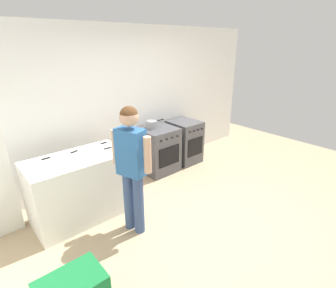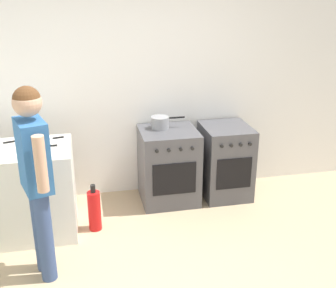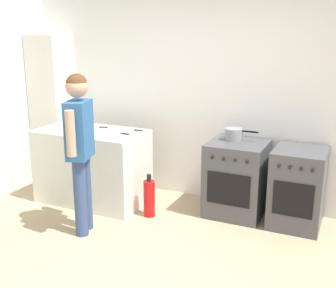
{
  "view_description": "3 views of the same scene",
  "coord_description": "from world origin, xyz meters",
  "px_view_note": "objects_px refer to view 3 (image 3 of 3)",
  "views": [
    {
      "loc": [
        -2.5,
        -1.96,
        2.32
      ],
      "look_at": [
        -0.16,
        0.73,
        0.93
      ],
      "focal_mm": 28.0,
      "sensor_mm": 36.0,
      "label": 1
    },
    {
      "loc": [
        -0.56,
        -2.72,
        2.35
      ],
      "look_at": [
        0.16,
        0.69,
        1.03
      ],
      "focal_mm": 45.0,
      "sensor_mm": 36.0,
      "label": 2
    },
    {
      "loc": [
        1.55,
        -2.84,
        2.06
      ],
      "look_at": [
        -0.07,
        0.65,
        1.01
      ],
      "focal_mm": 45.0,
      "sensor_mm": 36.0,
      "label": 3
    }
  ],
  "objects_px": {
    "oven_left": "(236,179)",
    "knife_paring": "(123,134)",
    "oven_right": "(298,188)",
    "knife_chef": "(75,124)",
    "fire_extinguisher": "(149,198)",
    "larder_cabinet": "(53,109)",
    "pot": "(234,134)",
    "knife_utility": "(99,127)",
    "person": "(80,140)",
    "knife_carving": "(131,130)"
  },
  "relations": [
    {
      "from": "knife_carving",
      "to": "fire_extinguisher",
      "type": "bearing_deg",
      "value": -37.95
    },
    {
      "from": "knife_paring",
      "to": "knife_chef",
      "type": "bearing_deg",
      "value": 165.95
    },
    {
      "from": "knife_paring",
      "to": "fire_extinguisher",
      "type": "xyz_separation_m",
      "value": [
        0.39,
        -0.11,
        -0.69
      ]
    },
    {
      "from": "knife_chef",
      "to": "larder_cabinet",
      "type": "distance_m",
      "value": 0.62
    },
    {
      "from": "knife_utility",
      "to": "oven_right",
      "type": "bearing_deg",
      "value": 4.8
    },
    {
      "from": "oven_left",
      "to": "knife_utility",
      "type": "relative_size",
      "value": 3.42
    },
    {
      "from": "oven_right",
      "to": "knife_chef",
      "type": "distance_m",
      "value": 2.82
    },
    {
      "from": "oven_left",
      "to": "person",
      "type": "relative_size",
      "value": 0.51
    },
    {
      "from": "knife_utility",
      "to": "fire_extinguisher",
      "type": "bearing_deg",
      "value": -18.46
    },
    {
      "from": "person",
      "to": "fire_extinguisher",
      "type": "bearing_deg",
      "value": 54.88
    },
    {
      "from": "pot",
      "to": "knife_carving",
      "type": "bearing_deg",
      "value": -167.72
    },
    {
      "from": "knife_utility",
      "to": "larder_cabinet",
      "type": "distance_m",
      "value": 1.0
    },
    {
      "from": "knife_carving",
      "to": "larder_cabinet",
      "type": "xyz_separation_m",
      "value": [
        -1.38,
        0.27,
        0.1
      ]
    },
    {
      "from": "oven_left",
      "to": "knife_paring",
      "type": "xyz_separation_m",
      "value": [
        -1.26,
        -0.37,
        0.48
      ]
    },
    {
      "from": "larder_cabinet",
      "to": "oven_left",
      "type": "bearing_deg",
      "value": -2.2
    },
    {
      "from": "knife_chef",
      "to": "fire_extinguisher",
      "type": "xyz_separation_m",
      "value": [
        1.23,
        -0.32,
        -0.69
      ]
    },
    {
      "from": "pot",
      "to": "fire_extinguisher",
      "type": "relative_size",
      "value": 0.76
    },
    {
      "from": "knife_chef",
      "to": "knife_carving",
      "type": "distance_m",
      "value": 0.83
    },
    {
      "from": "knife_utility",
      "to": "larder_cabinet",
      "type": "height_order",
      "value": "larder_cabinet"
    },
    {
      "from": "knife_chef",
      "to": "knife_paring",
      "type": "bearing_deg",
      "value": -14.05
    },
    {
      "from": "oven_right",
      "to": "fire_extinguisher",
      "type": "height_order",
      "value": "oven_right"
    },
    {
      "from": "oven_left",
      "to": "larder_cabinet",
      "type": "xyz_separation_m",
      "value": [
        -2.65,
        0.1,
        0.57
      ]
    },
    {
      "from": "oven_left",
      "to": "knife_chef",
      "type": "distance_m",
      "value": 2.16
    },
    {
      "from": "oven_right",
      "to": "knife_carving",
      "type": "bearing_deg",
      "value": -175.14
    },
    {
      "from": "pot",
      "to": "knife_chef",
      "type": "distance_m",
      "value": 2.04
    },
    {
      "from": "knife_paring",
      "to": "fire_extinguisher",
      "type": "relative_size",
      "value": 0.42
    },
    {
      "from": "pot",
      "to": "person",
      "type": "bearing_deg",
      "value": -135.8
    },
    {
      "from": "larder_cabinet",
      "to": "oven_right",
      "type": "bearing_deg",
      "value": -1.76
    },
    {
      "from": "person",
      "to": "larder_cabinet",
      "type": "bearing_deg",
      "value": 137.82
    },
    {
      "from": "knife_chef",
      "to": "fire_extinguisher",
      "type": "relative_size",
      "value": 0.62
    },
    {
      "from": "oven_left",
      "to": "knife_paring",
      "type": "distance_m",
      "value": 1.4
    },
    {
      "from": "larder_cabinet",
      "to": "pot",
      "type": "bearing_deg",
      "value": -0.17
    },
    {
      "from": "larder_cabinet",
      "to": "knife_paring",
      "type": "bearing_deg",
      "value": -18.79
    },
    {
      "from": "pot",
      "to": "knife_utility",
      "type": "xyz_separation_m",
      "value": [
        -1.63,
        -0.29,
        -0.01
      ]
    },
    {
      "from": "knife_utility",
      "to": "person",
      "type": "height_order",
      "value": "person"
    },
    {
      "from": "knife_paring",
      "to": "person",
      "type": "relative_size",
      "value": 0.13
    },
    {
      "from": "knife_chef",
      "to": "fire_extinguisher",
      "type": "height_order",
      "value": "knife_chef"
    },
    {
      "from": "knife_paring",
      "to": "oven_left",
      "type": "bearing_deg",
      "value": 16.34
    },
    {
      "from": "pot",
      "to": "fire_extinguisher",
      "type": "bearing_deg",
      "value": -144.19
    },
    {
      "from": "knife_chef",
      "to": "larder_cabinet",
      "type": "bearing_deg",
      "value": 154.49
    },
    {
      "from": "pot",
      "to": "knife_chef",
      "type": "relative_size",
      "value": 1.23
    },
    {
      "from": "pot",
      "to": "knife_utility",
      "type": "relative_size",
      "value": 1.53
    },
    {
      "from": "knife_utility",
      "to": "knife_paring",
      "type": "relative_size",
      "value": 1.18
    },
    {
      "from": "person",
      "to": "fire_extinguisher",
      "type": "xyz_separation_m",
      "value": [
        0.44,
        0.63,
        -0.78
      ]
    },
    {
      "from": "knife_carving",
      "to": "larder_cabinet",
      "type": "relative_size",
      "value": 0.17
    },
    {
      "from": "person",
      "to": "fire_extinguisher",
      "type": "relative_size",
      "value": 3.32
    },
    {
      "from": "knife_paring",
      "to": "knife_carving",
      "type": "relative_size",
      "value": 0.64
    },
    {
      "from": "knife_chef",
      "to": "fire_extinguisher",
      "type": "distance_m",
      "value": 1.44
    },
    {
      "from": "oven_right",
      "to": "person",
      "type": "relative_size",
      "value": 0.51
    },
    {
      "from": "person",
      "to": "larder_cabinet",
      "type": "relative_size",
      "value": 0.83
    }
  ]
}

